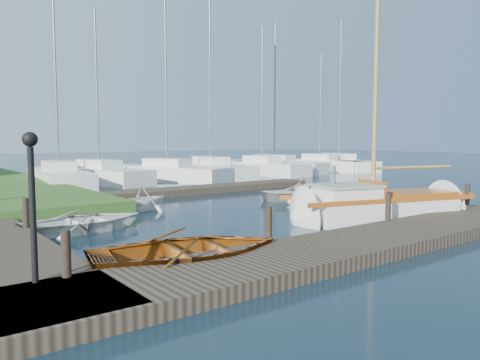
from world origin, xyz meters
TOP-DOWN VIEW (x-y plane):
  - ground at (0.00, 0.00)m, footprint 160.00×160.00m
  - near_dock at (0.00, -6.00)m, footprint 18.00×2.20m
  - far_dock at (2.00, 6.50)m, footprint 14.00×1.60m
  - pontoon at (10.00, 16.00)m, footprint 30.00×1.60m
  - mooring_post_0 at (-7.50, -5.00)m, footprint 0.16×0.16m
  - mooring_post_1 at (-3.00, -5.00)m, footprint 0.16×0.16m
  - mooring_post_2 at (1.50, -5.00)m, footprint 0.16×0.16m
  - mooring_post_3 at (6.00, -5.00)m, footprint 0.16×0.16m
  - mooring_post_4 at (-7.00, 0.00)m, footprint 0.16×0.16m
  - lamp_post at (-8.00, -5.00)m, footprint 0.24×0.24m
  - sailboat at (3.07, -3.66)m, footprint 7.41×3.91m
  - dinghy at (-4.92, -4.70)m, footprint 4.58×3.70m
  - tender_a at (-5.37, 0.30)m, footprint 3.58×2.64m
  - tender_b at (-2.31, 2.79)m, footprint 2.43×2.21m
  - tender_c at (4.58, 1.36)m, footprint 4.44×3.85m
  - tender_d at (6.36, 3.17)m, footprint 2.24×2.07m
  - marina_boat_0 at (-2.11, 13.97)m, footprint 3.14×8.89m
  - marina_boat_1 at (0.38, 14.49)m, footprint 3.72×8.60m
  - marina_boat_2 at (4.46, 13.51)m, footprint 5.07×8.81m
  - marina_boat_3 at (8.55, 14.67)m, footprint 3.37×9.87m
  - marina_boat_4 at (12.52, 13.72)m, footprint 2.49×8.16m
  - marina_boat_5 at (14.60, 14.67)m, footprint 3.83×9.09m
  - marina_boat_6 at (19.12, 14.08)m, footprint 3.15×8.15m
  - marina_boat_7 at (21.51, 14.05)m, footprint 5.57×9.91m

SIDE VIEW (x-z plane):
  - ground at x=0.00m, z-range 0.00..0.00m
  - near_dock at x=0.00m, z-range 0.00..0.30m
  - far_dock at x=2.00m, z-range 0.00..0.30m
  - pontoon at x=10.00m, z-range 0.00..0.30m
  - sailboat at x=3.07m, z-range -4.57..5.26m
  - tender_a at x=-5.37m, z-range 0.00..0.72m
  - tender_c at x=4.58m, z-range 0.00..0.77m
  - dinghy at x=-4.92m, z-range 0.00..0.84m
  - tender_d at x=6.36m, z-range 0.00..0.98m
  - tender_b at x=-2.31m, z-range 0.00..1.09m
  - marina_boat_6 at x=19.12m, z-range -4.24..5.36m
  - marina_boat_1 at x=0.38m, z-range -4.58..5.71m
  - marina_boat_4 at x=12.52m, z-range -4.82..5.95m
  - marina_boat_5 at x=14.60m, z-range -5.21..6.36m
  - marina_boat_2 at x=4.46m, z-range -5.36..6.51m
  - marina_boat_7 at x=21.51m, z-range -5.81..6.96m
  - marina_boat_0 at x=-2.11m, z-range -5.47..6.62m
  - marina_boat_3 at x=8.55m, z-range -5.97..7.12m
  - mooring_post_0 at x=-7.50m, z-range 0.30..1.10m
  - mooring_post_1 at x=-3.00m, z-range 0.30..1.10m
  - mooring_post_2 at x=1.50m, z-range 0.30..1.10m
  - mooring_post_3 at x=6.00m, z-range 0.30..1.10m
  - mooring_post_4 at x=-7.00m, z-range 0.30..1.10m
  - lamp_post at x=-8.00m, z-range 0.65..3.09m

